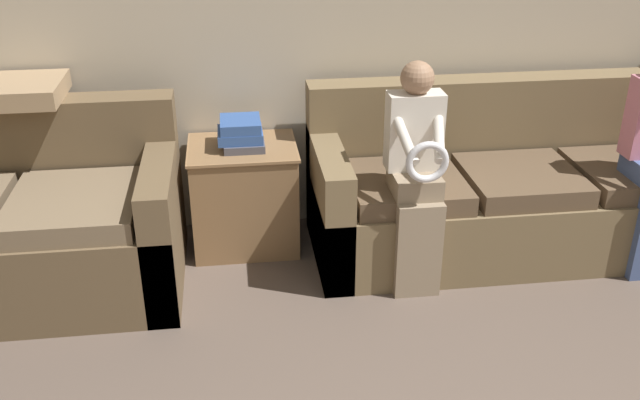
# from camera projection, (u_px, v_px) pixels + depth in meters

# --- Properties ---
(wall_back) EXTENTS (7.61, 0.06, 2.55)m
(wall_back) POSITION_uv_depth(u_px,v_px,m) (354.00, 16.00, 4.09)
(wall_back) COLOR beige
(wall_back) RESTS_ON ground_plane
(couch_main) EXTENTS (2.29, 0.86, 0.94)m
(couch_main) POSITION_uv_depth(u_px,v_px,m) (508.00, 191.00, 4.17)
(couch_main) COLOR brown
(couch_main) RESTS_ON ground_plane
(couch_side) EXTENTS (1.66, 0.93, 0.94)m
(couch_side) POSITION_uv_depth(u_px,v_px,m) (19.00, 229.00, 3.73)
(couch_side) COLOR brown
(couch_side) RESTS_ON ground_plane
(child_left_seated) EXTENTS (0.29, 0.37, 1.20)m
(child_left_seated) POSITION_uv_depth(u_px,v_px,m) (416.00, 170.00, 3.63)
(child_left_seated) COLOR gray
(child_left_seated) RESTS_ON ground_plane
(side_shelf) EXTENTS (0.62, 0.50, 0.63)m
(side_shelf) POSITION_uv_depth(u_px,v_px,m) (244.00, 195.00, 4.15)
(side_shelf) COLOR olive
(side_shelf) RESTS_ON ground_plane
(book_stack) EXTENTS (0.26, 0.27, 0.16)m
(book_stack) POSITION_uv_depth(u_px,v_px,m) (241.00, 133.00, 3.98)
(book_stack) COLOR #4C4C56
(book_stack) RESTS_ON side_shelf
(throw_pillow) EXTENTS (0.45, 0.45, 0.10)m
(throw_pillow) POSITION_uv_depth(u_px,v_px,m) (19.00, 91.00, 3.74)
(throw_pillow) COLOR #A38460
(throw_pillow) RESTS_ON couch_side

